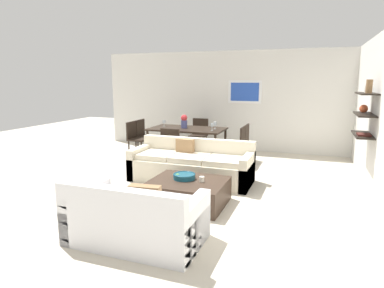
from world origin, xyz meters
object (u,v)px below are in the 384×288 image
(dining_chair_head, at_px, (199,133))
(dining_chair_right_near, at_px, (238,143))
(coffee_table, at_px, (188,192))
(dining_chair_right_far, at_px, (242,140))
(wine_glass_right_near, at_px, (212,125))
(loveseat_white, at_px, (136,219))
(decorative_bowl, at_px, (184,176))
(dining_chair_foot, at_px, (172,145))
(dining_chair_left_far, at_px, (144,134))
(wine_glass_left_far, at_px, (164,122))
(wine_glass_right_far, at_px, (215,124))
(sofa_beige, at_px, (192,166))
(apple_on_coffee_table, at_px, (178,176))
(candle_jar, at_px, (202,179))
(dining_table, at_px, (187,131))
(dining_chair_left_near, at_px, (135,136))
(centerpiece_vase, at_px, (184,121))

(dining_chair_head, relative_size, dining_chair_right_near, 1.00)
(coffee_table, distance_m, dining_chair_right_far, 3.19)
(coffee_table, bearing_deg, wine_glass_right_near, 99.30)
(loveseat_white, bearing_deg, decorative_bowl, 87.91)
(dining_chair_foot, xyz_separation_m, dining_chair_left_far, (-1.33, 1.16, 0.00))
(coffee_table, xyz_separation_m, wine_glass_left_far, (-1.82, 3.07, 0.67))
(dining_chair_right_near, distance_m, wine_glass_right_far, 0.83)
(loveseat_white, relative_size, wine_glass_right_near, 9.35)
(sofa_beige, bearing_deg, dining_chair_head, 105.96)
(loveseat_white, height_order, apple_on_coffee_table, loveseat_white)
(loveseat_white, height_order, candle_jar, loveseat_white)
(dining_chair_left_far, relative_size, dining_chair_right_near, 1.00)
(dining_table, xyz_separation_m, dining_chair_right_far, (1.33, 0.23, -0.18))
(loveseat_white, bearing_deg, coffee_table, 84.15)
(sofa_beige, distance_m, candle_jar, 1.32)
(dining_chair_right_far, distance_m, wine_glass_right_near, 0.82)
(dining_chair_left_near, bearing_deg, wine_glass_right_near, 2.99)
(coffee_table, distance_m, decorative_bowl, 0.26)
(apple_on_coffee_table, height_order, dining_chair_head, dining_chair_head)
(coffee_table, bearing_deg, dining_chair_right_near, 86.09)
(decorative_bowl, distance_m, dining_chair_head, 3.93)
(dining_chair_left_far, bearing_deg, decorative_bowl, -52.44)
(dining_chair_foot, bearing_deg, decorative_bowl, -61.47)
(dining_table, xyz_separation_m, dining_chair_right_near, (1.33, -0.23, -0.18))
(dining_chair_left_near, bearing_deg, candle_jar, -44.89)
(decorative_bowl, xyz_separation_m, dining_chair_left_near, (-2.38, 2.63, 0.08))
(wine_glass_right_near, bearing_deg, dining_chair_left_far, 169.82)
(sofa_beige, distance_m, centerpiece_vase, 2.05)
(centerpiece_vase, bearing_deg, dining_chair_head, 84.99)
(candle_jar, relative_size, wine_glass_left_far, 0.54)
(dining_table, distance_m, wine_glass_right_far, 0.72)
(loveseat_white, height_order, dining_table, loveseat_white)
(dining_chair_right_near, height_order, wine_glass_right_far, wine_glass_right_far)
(dining_chair_right_near, xyz_separation_m, wine_glass_right_far, (-0.65, 0.36, 0.37))
(sofa_beige, xyz_separation_m, wine_glass_right_near, (-0.08, 1.62, 0.58))
(loveseat_white, distance_m, dining_chair_right_near, 4.10)
(coffee_table, height_order, dining_chair_left_far, dining_chair_left_far)
(dining_chair_left_far, height_order, dining_chair_right_far, same)
(dining_chair_right_near, distance_m, wine_glass_left_far, 2.07)
(apple_on_coffee_table, xyz_separation_m, wine_glass_right_far, (-0.27, 3.02, 0.45))
(dining_chair_head, bearing_deg, sofa_beige, -74.04)
(dining_chair_left_far, relative_size, dining_chair_head, 1.00)
(dining_table, distance_m, wine_glass_right_near, 0.72)
(apple_on_coffee_table, xyz_separation_m, dining_table, (-0.95, 2.89, 0.26))
(candle_jar, bearing_deg, loveseat_white, -104.49)
(dining_chair_right_far, bearing_deg, loveseat_white, -94.10)
(apple_on_coffee_table, relative_size, dining_table, 0.05)
(sofa_beige, distance_m, dining_table, 1.95)
(sofa_beige, relative_size, decorative_bowl, 6.55)
(coffee_table, height_order, wine_glass_right_near, wine_glass_right_near)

